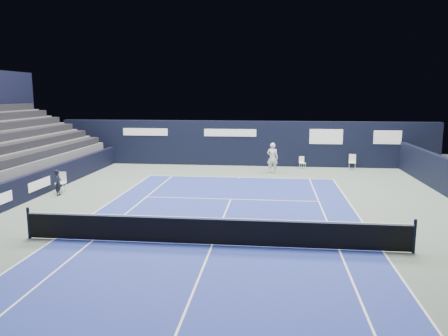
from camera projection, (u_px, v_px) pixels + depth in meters
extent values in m
plane|color=#546459|center=(220.00, 227.00, 16.41)|extent=(48.00, 48.00, 0.00)
cube|color=navy|center=(212.00, 245.00, 14.45)|extent=(10.97, 23.77, 0.01)
cube|color=white|center=(302.00, 163.00, 29.15)|extent=(0.45, 0.44, 0.03)
cube|color=white|center=(302.00, 159.00, 29.27)|extent=(0.35, 0.14, 0.43)
cylinder|color=white|center=(304.00, 165.00, 29.36)|extent=(0.02, 0.02, 0.38)
cylinder|color=white|center=(299.00, 166.00, 29.29)|extent=(0.02, 0.02, 0.38)
cylinder|color=white|center=(305.00, 166.00, 29.08)|extent=(0.02, 0.02, 0.38)
cylinder|color=white|center=(301.00, 166.00, 29.01)|extent=(0.02, 0.02, 0.38)
cube|color=silver|center=(352.00, 163.00, 28.74)|extent=(0.51, 0.49, 0.04)
cube|color=silver|center=(352.00, 158.00, 28.89)|extent=(0.44, 0.10, 0.53)
cylinder|color=silver|center=(355.00, 166.00, 28.90)|extent=(0.03, 0.03, 0.47)
cylinder|color=silver|center=(349.00, 166.00, 29.01)|extent=(0.03, 0.03, 0.47)
cylinder|color=silver|center=(355.00, 167.00, 28.56)|extent=(0.03, 0.03, 0.47)
cylinder|color=silver|center=(349.00, 166.00, 28.66)|extent=(0.03, 0.03, 0.47)
cube|color=white|center=(61.00, 183.00, 22.15)|extent=(0.47, 0.45, 0.04)
cube|color=white|center=(62.00, 177.00, 22.30)|extent=(0.45, 0.06, 0.54)
cylinder|color=white|center=(66.00, 187.00, 22.36)|extent=(0.03, 0.03, 0.47)
cylinder|color=white|center=(59.00, 187.00, 22.38)|extent=(0.03, 0.03, 0.47)
cylinder|color=white|center=(63.00, 188.00, 22.00)|extent=(0.03, 0.03, 0.47)
cylinder|color=white|center=(56.00, 188.00, 22.02)|extent=(0.03, 0.03, 0.47)
imported|color=black|center=(58.00, 183.00, 21.42)|extent=(0.38, 0.51, 1.29)
cube|color=white|center=(240.00, 177.00, 26.09)|extent=(10.97, 0.06, 0.00)
cube|color=white|center=(383.00, 251.00, 13.84)|extent=(0.06, 23.77, 0.00)
cube|color=white|center=(55.00, 239.00, 15.05)|extent=(0.06, 23.77, 0.00)
cube|color=white|center=(339.00, 250.00, 13.99)|extent=(0.06, 23.77, 0.00)
cube|color=white|center=(93.00, 240.00, 14.90)|extent=(0.06, 23.77, 0.00)
cube|color=white|center=(231.00, 199.00, 20.72)|extent=(8.23, 0.06, 0.00)
cube|color=white|center=(212.00, 245.00, 14.45)|extent=(0.06, 12.80, 0.00)
cube|color=white|center=(239.00, 178.00, 25.94)|extent=(0.06, 0.30, 0.00)
cylinder|color=black|center=(414.00, 236.00, 13.65)|extent=(0.10, 0.10, 1.10)
cylinder|color=black|center=(29.00, 223.00, 15.06)|extent=(0.10, 0.10, 1.10)
cube|color=black|center=(212.00, 232.00, 14.37)|extent=(12.80, 0.03, 0.86)
cube|color=white|center=(212.00, 219.00, 14.29)|extent=(12.80, 0.05, 0.06)
cube|color=black|center=(245.00, 143.00, 30.35)|extent=(26.00, 0.60, 3.10)
cube|color=silver|center=(145.00, 132.00, 30.68)|extent=(3.20, 0.02, 0.50)
cube|color=silver|center=(230.00, 133.00, 30.02)|extent=(3.60, 0.02, 0.50)
cube|color=silver|center=(326.00, 137.00, 29.34)|extent=(2.20, 0.02, 1.00)
cube|color=silver|center=(388.00, 137.00, 28.90)|extent=(1.80, 0.02, 0.90)
cube|color=black|center=(36.00, 184.00, 21.27)|extent=(0.30, 22.00, 1.20)
cube|color=silver|center=(40.00, 184.00, 21.25)|extent=(0.02, 2.00, 0.45)
cube|color=#4A4A4D|center=(35.00, 176.00, 22.28)|extent=(0.90, 16.00, 1.65)
cube|color=#545457|center=(18.00, 171.00, 22.34)|extent=(0.90, 16.00, 2.10)
cube|color=#535356|center=(2.00, 166.00, 22.40)|extent=(0.90, 16.00, 2.55)
cube|color=black|center=(34.00, 156.00, 22.10)|extent=(0.63, 15.20, 0.40)
cube|color=black|center=(16.00, 147.00, 22.13)|extent=(0.63, 15.20, 0.40)
imported|color=silver|center=(272.00, 158.00, 27.46)|extent=(0.77, 0.57, 1.92)
cylinder|color=black|center=(270.00, 157.00, 27.17)|extent=(0.03, 0.29, 0.13)
torus|color=black|center=(270.00, 156.00, 26.91)|extent=(0.30, 0.13, 0.29)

